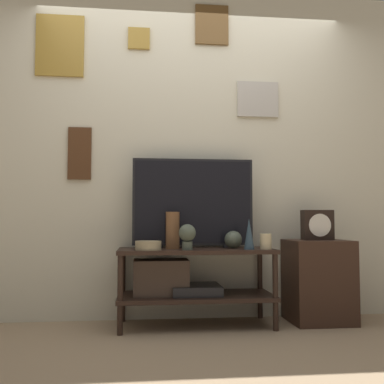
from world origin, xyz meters
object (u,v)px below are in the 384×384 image
object	(u,v)px
decorative_bust	(187,235)
television	(193,202)
vase_slim_bronze	(249,234)
vase_wide_bowl	(148,245)
vase_round_glass	(233,240)
mantel_clock	(317,225)
vase_tall_ceramic	(173,230)
candle_jar	(266,241)

from	to	relation	value
decorative_bust	television	bearing A→B (deg)	74.15
television	vase_slim_bronze	world-z (taller)	television
television	vase_wide_bowl	xyz separation A→B (m)	(-0.35, -0.23, -0.32)
vase_round_glass	mantel_clock	world-z (taller)	mantel_clock
vase_slim_bronze	vase_tall_ceramic	bearing A→B (deg)	164.48
mantel_clock	vase_slim_bronze	bearing A→B (deg)	-165.33
vase_round_glass	vase_wide_bowl	size ratio (longest dim) A/B	0.71
decorative_bust	mantel_clock	world-z (taller)	mantel_clock
vase_round_glass	decorative_bust	xyz separation A→B (m)	(-0.36, -0.12, 0.04)
vase_round_glass	candle_jar	size ratio (longest dim) A/B	1.16
vase_tall_ceramic	vase_slim_bronze	world-z (taller)	vase_tall_ceramic
vase_tall_ceramic	vase_wide_bowl	xyz separation A→B (m)	(-0.18, -0.14, -0.10)
television	decorative_bust	size ratio (longest dim) A/B	5.10
television	vase_slim_bronze	distance (m)	0.51
decorative_bust	mantel_clock	distance (m)	1.04
vase_round_glass	vase_wide_bowl	distance (m)	0.65
vase_slim_bronze	television	bearing A→B (deg)	147.38
vase_wide_bowl	decorative_bust	bearing A→B (deg)	-2.55
vase_tall_ceramic	television	bearing A→B (deg)	29.41
vase_wide_bowl	mantel_clock	size ratio (longest dim) A/B	0.79
television	vase_tall_ceramic	distance (m)	0.29
vase_round_glass	vase_slim_bronze	xyz separation A→B (m)	(0.09, -0.12, 0.05)
decorative_bust	mantel_clock	size ratio (longest dim) A/B	0.78
vase_tall_ceramic	decorative_bust	xyz separation A→B (m)	(0.09, -0.15, -0.03)
television	vase_tall_ceramic	size ratio (longest dim) A/B	3.41
vase_wide_bowl	decorative_bust	xyz separation A→B (m)	(0.28, -0.01, 0.07)
vase_wide_bowl	mantel_clock	bearing A→B (deg)	6.07
television	mantel_clock	xyz separation A→B (m)	(0.96, -0.09, -0.18)
candle_jar	vase_tall_ceramic	bearing A→B (deg)	168.66
vase_wide_bowl	candle_jar	xyz separation A→B (m)	(0.86, 0.00, 0.02)
television	vase_tall_ceramic	xyz separation A→B (m)	(-0.16, -0.09, -0.22)
decorative_bust	vase_tall_ceramic	bearing A→B (deg)	122.04
television	vase_wide_bowl	distance (m)	0.53
television	vase_slim_bronze	bearing A→B (deg)	-32.62
television	vase_wide_bowl	bearing A→B (deg)	-146.20
vase_round_glass	candle_jar	xyz separation A→B (m)	(0.22, -0.10, -0.01)
vase_tall_ceramic	vase_slim_bronze	xyz separation A→B (m)	(0.55, -0.15, -0.02)
vase_tall_ceramic	decorative_bust	world-z (taller)	vase_tall_ceramic
vase_wide_bowl	candle_jar	size ratio (longest dim) A/B	1.63
vase_tall_ceramic	vase_slim_bronze	bearing A→B (deg)	-15.52
vase_round_glass	vase_tall_ceramic	distance (m)	0.46
television	decorative_bust	world-z (taller)	television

